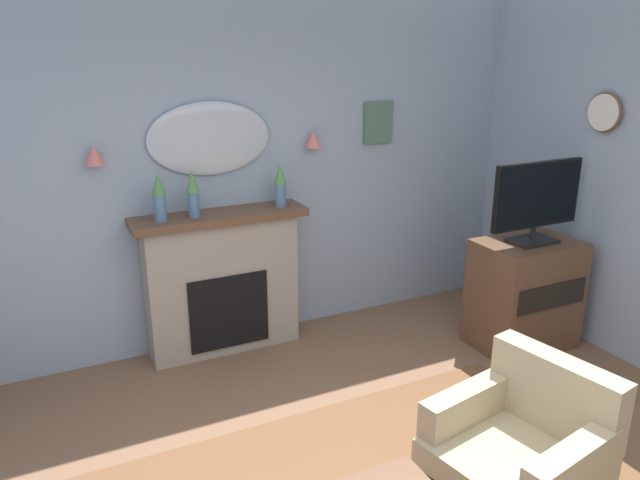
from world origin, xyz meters
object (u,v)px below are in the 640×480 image
mantel_vase_left (193,193)px  wall_clock (604,112)px  wall_sconce_right (313,139)px  armchair_by_coffee_table (526,435)px  tv_cabinet (524,294)px  mantel_vase_centre (280,184)px  wall_sconce_left (94,155)px  tv_flatscreen (537,200)px  mantel_vase_right (159,197)px  framed_picture (378,123)px  fireplace (223,284)px  wall_mirror (210,139)px

mantel_vase_left → wall_clock: wall_clock is taller
mantel_vase_left → wall_clock: (2.94, -1.09, 0.55)m
wall_sconce_right → armchair_by_coffee_table: size_ratio=0.15×
tv_cabinet → armchair_by_coffee_table: bearing=-133.0°
armchair_by_coffee_table → mantel_vase_centre: bearing=103.4°
mantel_vase_centre → wall_sconce_right: bearing=18.9°
wall_sconce_right → wall_clock: (1.89, -1.21, 0.24)m
mantel_vase_left → tv_cabinet: size_ratio=0.39×
wall_sconce_left → tv_cabinet: bearing=-19.7°
armchair_by_coffee_table → tv_cabinet: size_ratio=1.06×
wall_clock → tv_flatscreen: 0.83m
mantel_vase_left → mantel_vase_centre: (0.70, 0.00, -0.01)m
mantel_vase_right → framed_picture: 2.00m
fireplace → tv_flatscreen: 2.55m
tv_flatscreen → framed_picture: bearing=121.7°
mantel_vase_right → mantel_vase_left: mantel_vase_right is taller
tv_cabinet → wall_clock: bearing=-11.5°
mantel_vase_centre → tv_cabinet: 2.18m
framed_picture → armchair_by_coffee_table: (-0.46, -2.44, -1.44)m
tv_cabinet → wall_sconce_left: bearing=160.3°
fireplace → mantel_vase_centre: size_ratio=3.97×
mantel_vase_centre → wall_sconce_left: wall_sconce_left is taller
fireplace → wall_mirror: size_ratio=1.42×
wall_clock → tv_cabinet: 1.54m
mantel_vase_right → tv_flatscreen: bearing=-20.5°
tv_flatscreen → tv_cabinet: bearing=90.0°
wall_sconce_left → framed_picture: (2.35, 0.06, 0.09)m
mantel_vase_left → wall_sconce_right: (1.05, 0.12, 0.31)m
mantel_vase_centre → armchair_by_coffee_table: mantel_vase_centre is taller
wall_clock → wall_sconce_left: bearing=161.4°
wall_sconce_right → tv_cabinet: 2.14m
wall_mirror → framed_picture: (1.50, 0.01, 0.04)m
mantel_vase_right → tv_cabinet: mantel_vase_right is taller
wall_clock → armchair_by_coffee_table: (-1.70, -1.17, -1.59)m
mantel_vase_centre → wall_sconce_right: wall_sconce_right is taller
mantel_vase_centre → framed_picture: framed_picture is taller
mantel_vase_centre → wall_clock: bearing=-25.9°
mantel_vase_left → wall_clock: size_ratio=1.12×
framed_picture → tv_cabinet: bearing=-57.8°
armchair_by_coffee_table → tv_flatscreen: bearing=46.5°
fireplace → mantel_vase_left: 0.80m
mantel_vase_right → framed_picture: framed_picture is taller
mantel_vase_centre → wall_sconce_right: (0.35, 0.12, 0.32)m
mantel_vase_right → wall_sconce_right: 1.34m
mantel_vase_centre → wall_mirror: 0.64m
mantel_vase_centre → wall_sconce_left: (-1.35, 0.12, 0.32)m
mantel_vase_left → wall_sconce_left: wall_sconce_left is taller
mantel_vase_centre → mantel_vase_left: bearing=180.0°
wall_sconce_right → tv_cabinet: bearing=-38.6°
mantel_vase_left → tv_flatscreen: size_ratio=0.42×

